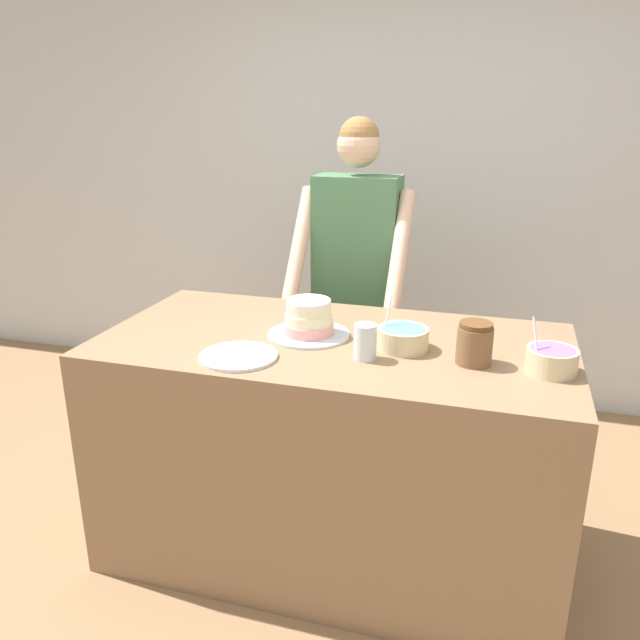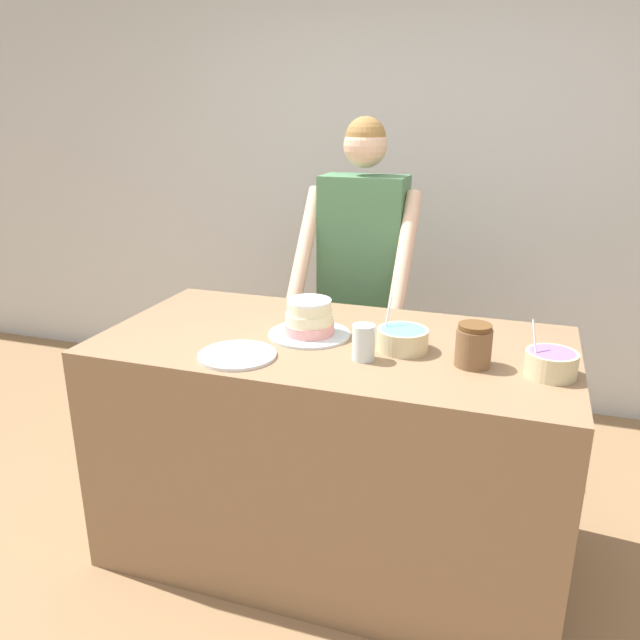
# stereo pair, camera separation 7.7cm
# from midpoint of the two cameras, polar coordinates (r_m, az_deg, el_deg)

# --- Properties ---
(ground_plane) EXTENTS (14.00, 14.00, 0.00)m
(ground_plane) POSITION_cam_midpoint_polar(r_m,az_deg,el_deg) (2.49, -1.29, -25.69)
(ground_plane) COLOR #93704C
(wall_back) EXTENTS (10.00, 0.05, 2.60)m
(wall_back) POSITION_cam_midpoint_polar(r_m,az_deg,el_deg) (3.85, 9.52, 11.84)
(wall_back) COLOR silver
(wall_back) RESTS_ON ground_plane
(counter) EXTENTS (1.76, 0.89, 0.92)m
(counter) POSITION_cam_midpoint_polar(r_m,az_deg,el_deg) (2.55, 2.09, -11.53)
(counter) COLOR #8C6B4C
(counter) RESTS_ON ground_plane
(person_baker) EXTENTS (0.56, 0.48, 1.71)m
(person_baker) POSITION_cam_midpoint_polar(r_m,az_deg,el_deg) (3.10, 4.60, 5.40)
(person_baker) COLOR #2D2D38
(person_baker) RESTS_ON ground_plane
(cake) EXTENTS (0.31, 0.31, 0.14)m
(cake) POSITION_cam_midpoint_polar(r_m,az_deg,el_deg) (2.37, -0.05, -0.06)
(cake) COLOR silver
(cake) RESTS_ON counter
(frosting_bowl_blue) EXTENTS (0.18, 0.18, 0.18)m
(frosting_bowl_blue) POSITION_cam_midpoint_polar(r_m,az_deg,el_deg) (2.25, 8.53, -1.69)
(frosting_bowl_blue) COLOR beige
(frosting_bowl_blue) RESTS_ON counter
(frosting_bowl_purple) EXTENTS (0.17, 0.17, 0.18)m
(frosting_bowl_purple) POSITION_cam_midpoint_polar(r_m,az_deg,el_deg) (2.16, 21.35, -3.67)
(frosting_bowl_purple) COLOR beige
(frosting_bowl_purple) RESTS_ON counter
(drinking_glass) EXTENTS (0.08, 0.08, 0.13)m
(drinking_glass) POSITION_cam_midpoint_polar(r_m,az_deg,el_deg) (2.15, 5.03, -2.06)
(drinking_glass) COLOR silver
(drinking_glass) RESTS_ON counter
(ceramic_plate) EXTENTS (0.27, 0.27, 0.01)m
(ceramic_plate) POSITION_cam_midpoint_polar(r_m,az_deg,el_deg) (2.19, -6.58, -3.21)
(ceramic_plate) COLOR silver
(ceramic_plate) RESTS_ON counter
(stoneware_jar) EXTENTS (0.12, 0.12, 0.15)m
(stoneware_jar) POSITION_cam_midpoint_polar(r_m,az_deg,el_deg) (2.16, 14.86, -2.27)
(stoneware_jar) COLOR brown
(stoneware_jar) RESTS_ON counter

